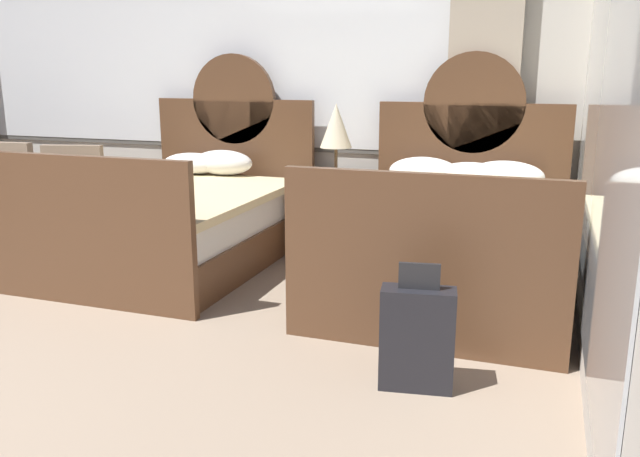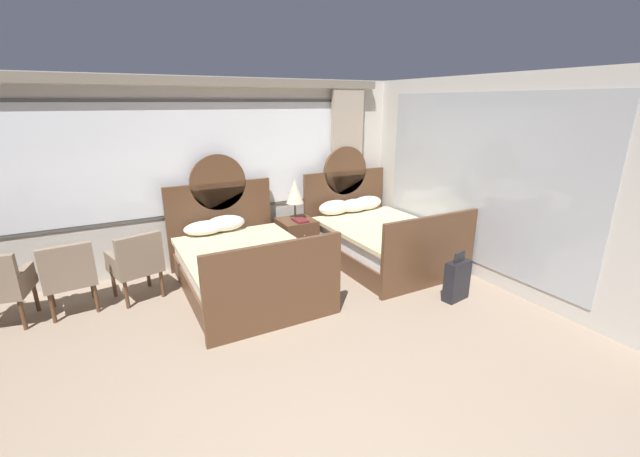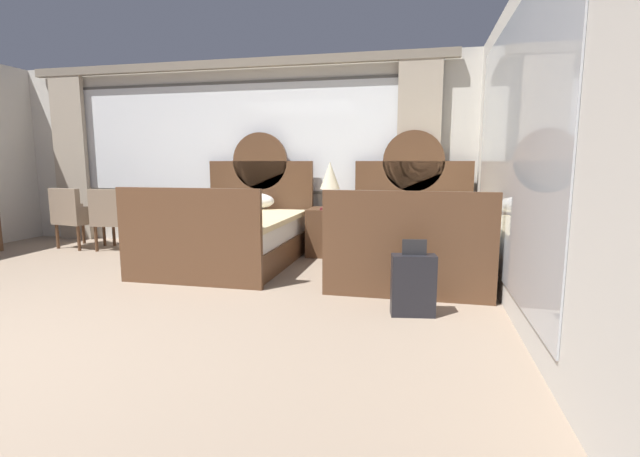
{
  "view_description": "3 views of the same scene",
  "coord_description": "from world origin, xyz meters",
  "px_view_note": "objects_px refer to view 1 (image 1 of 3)",
  "views": [
    {
      "loc": [
        3.23,
        -1.26,
        1.5
      ],
      "look_at": [
        1.99,
        2.29,
        0.59
      ],
      "focal_mm": 36.34,
      "sensor_mm": 36.0,
      "label": 1
    },
    {
      "loc": [
        -0.93,
        -1.56,
        2.37
      ],
      "look_at": [
        1.39,
        2.72,
        0.82
      ],
      "focal_mm": 22.55,
      "sensor_mm": 36.0,
      "label": 2
    },
    {
      "loc": [
        2.75,
        -1.99,
        1.25
      ],
      "look_at": [
        1.79,
        2.32,
        0.59
      ],
      "focal_mm": 25.17,
      "sensor_mm": 36.0,
      "label": 3
    }
  ],
  "objects_px": {
    "nightstand_between_beds": "(334,215)",
    "armchair_by_window_left": "(83,185)",
    "bed_near_window": "(180,218)",
    "book_on_nightstand": "(332,179)",
    "bed_near_mirror": "(451,239)",
    "suitcase_on_floor": "(417,338)",
    "table_lamp_on_nightstand": "(336,127)",
    "armchair_by_window_centre": "(20,181)"
  },
  "relations": [
    {
      "from": "table_lamp_on_nightstand",
      "to": "armchair_by_window_left",
      "type": "xyz_separation_m",
      "value": [
        -2.31,
        -0.35,
        -0.56
      ]
    },
    {
      "from": "bed_near_window",
      "to": "nightstand_between_beds",
      "type": "distance_m",
      "value": 1.27
    },
    {
      "from": "bed_near_mirror",
      "to": "suitcase_on_floor",
      "type": "relative_size",
      "value": 3.45
    },
    {
      "from": "book_on_nightstand",
      "to": "table_lamp_on_nightstand",
      "type": "bearing_deg",
      "value": 94.99
    },
    {
      "from": "armchair_by_window_centre",
      "to": "suitcase_on_floor",
      "type": "distance_m",
      "value": 4.58
    },
    {
      "from": "book_on_nightstand",
      "to": "armchair_by_window_centre",
      "type": "distance_m",
      "value": 3.05
    },
    {
      "from": "nightstand_between_beds",
      "to": "armchair_by_window_left",
      "type": "distance_m",
      "value": 2.34
    },
    {
      "from": "bed_near_window",
      "to": "book_on_nightstand",
      "type": "relative_size",
      "value": 8.38
    },
    {
      "from": "bed_near_window",
      "to": "book_on_nightstand",
      "type": "bearing_deg",
      "value": 27.1
    },
    {
      "from": "table_lamp_on_nightstand",
      "to": "suitcase_on_floor",
      "type": "bearing_deg",
      "value": -63.12
    },
    {
      "from": "book_on_nightstand",
      "to": "suitcase_on_floor",
      "type": "relative_size",
      "value": 0.41
    },
    {
      "from": "bed_near_window",
      "to": "bed_near_mirror",
      "type": "distance_m",
      "value": 2.16
    },
    {
      "from": "book_on_nightstand",
      "to": "suitcase_on_floor",
      "type": "xyz_separation_m",
      "value": [
        1.13,
        -2.1,
        -0.39
      ]
    },
    {
      "from": "bed_near_mirror",
      "to": "armchair_by_window_centre",
      "type": "height_order",
      "value": "bed_near_mirror"
    },
    {
      "from": "table_lamp_on_nightstand",
      "to": "armchair_by_window_left",
      "type": "distance_m",
      "value": 2.4
    },
    {
      "from": "bed_near_mirror",
      "to": "armchair_by_window_left",
      "type": "xyz_separation_m",
      "value": [
        -3.39,
        0.35,
        0.14
      ]
    },
    {
      "from": "nightstand_between_beds",
      "to": "table_lamp_on_nightstand",
      "type": "xyz_separation_m",
      "value": [
        0.0,
        0.05,
        0.74
      ]
    },
    {
      "from": "nightstand_between_beds",
      "to": "armchair_by_window_left",
      "type": "xyz_separation_m",
      "value": [
        -2.31,
        -0.31,
        0.18
      ]
    },
    {
      "from": "bed_near_mirror",
      "to": "nightstand_between_beds",
      "type": "relative_size",
      "value": 3.46
    },
    {
      "from": "bed_near_mirror",
      "to": "suitcase_on_floor",
      "type": "xyz_separation_m",
      "value": [
        0.07,
        -1.55,
        -0.1
      ]
    },
    {
      "from": "bed_near_window",
      "to": "book_on_nightstand",
      "type": "height_order",
      "value": "bed_near_window"
    },
    {
      "from": "bed_near_mirror",
      "to": "book_on_nightstand",
      "type": "bearing_deg",
      "value": 152.71
    },
    {
      "from": "table_lamp_on_nightstand",
      "to": "book_on_nightstand",
      "type": "distance_m",
      "value": 0.44
    },
    {
      "from": "nightstand_between_beds",
      "to": "bed_near_window",
      "type": "bearing_deg",
      "value": -148.32
    },
    {
      "from": "bed_near_window",
      "to": "nightstand_between_beds",
      "type": "bearing_deg",
      "value": 31.68
    },
    {
      "from": "bed_near_window",
      "to": "bed_near_mirror",
      "type": "relative_size",
      "value": 1.0
    },
    {
      "from": "armchair_by_window_centre",
      "to": "nightstand_between_beds",
      "type": "bearing_deg",
      "value": 5.87
    },
    {
      "from": "bed_near_window",
      "to": "armchair_by_window_centre",
      "type": "distance_m",
      "value": 1.98
    },
    {
      "from": "suitcase_on_floor",
      "to": "armchair_by_window_centre",
      "type": "bearing_deg",
      "value": 155.53
    },
    {
      "from": "book_on_nightstand",
      "to": "armchair_by_window_left",
      "type": "height_order",
      "value": "armchair_by_window_left"
    },
    {
      "from": "nightstand_between_beds",
      "to": "armchair_by_window_left",
      "type": "height_order",
      "value": "armchair_by_window_left"
    },
    {
      "from": "bed_near_mirror",
      "to": "nightstand_between_beds",
      "type": "bearing_deg",
      "value": 148.74
    },
    {
      "from": "armchair_by_window_centre",
      "to": "suitcase_on_floor",
      "type": "relative_size",
      "value": 1.39
    },
    {
      "from": "book_on_nightstand",
      "to": "nightstand_between_beds",
      "type": "bearing_deg",
      "value": 98.29
    },
    {
      "from": "armchair_by_window_left",
      "to": "book_on_nightstand",
      "type": "bearing_deg",
      "value": 4.98
    },
    {
      "from": "bed_near_window",
      "to": "suitcase_on_floor",
      "type": "bearing_deg",
      "value": -34.65
    },
    {
      "from": "table_lamp_on_nightstand",
      "to": "armchair_by_window_centre",
      "type": "bearing_deg",
      "value": -173.29
    },
    {
      "from": "nightstand_between_beds",
      "to": "suitcase_on_floor",
      "type": "distance_m",
      "value": 2.49
    },
    {
      "from": "bed_near_window",
      "to": "armchair_by_window_left",
      "type": "distance_m",
      "value": 1.29
    },
    {
      "from": "table_lamp_on_nightstand",
      "to": "book_on_nightstand",
      "type": "height_order",
      "value": "table_lamp_on_nightstand"
    },
    {
      "from": "bed_near_mirror",
      "to": "armchair_by_window_centre",
      "type": "xyz_separation_m",
      "value": [
        -4.1,
        0.34,
        0.14
      ]
    },
    {
      "from": "bed_near_window",
      "to": "armchair_by_window_left",
      "type": "xyz_separation_m",
      "value": [
        -1.23,
        0.36,
        0.14
      ]
    }
  ]
}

